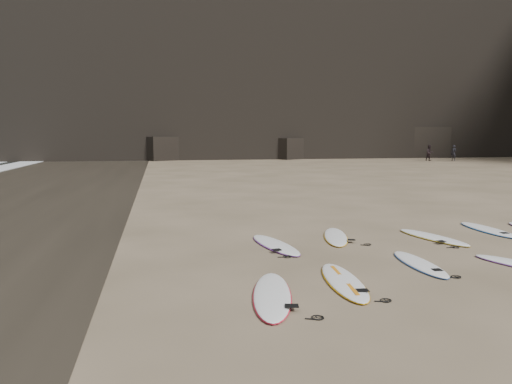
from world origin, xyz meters
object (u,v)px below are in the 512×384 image
at_px(surfboard_7, 433,237).
at_px(surfboard_8, 488,229).
at_px(surfboard_5, 275,244).
at_px(person_b, 430,153).
at_px(person_a, 454,153).
at_px(surfboard_1, 344,281).
at_px(surfboard_6, 336,236).
at_px(surfboard_2, 420,263).
at_px(surfboard_0, 272,294).

height_order(surfboard_7, surfboard_8, same).
bearing_deg(surfboard_5, person_b, 44.72).
bearing_deg(person_a, surfboard_1, -53.77).
relative_size(surfboard_7, person_a, 1.50).
xyz_separation_m(surfboard_6, person_a, (25.41, 34.44, 0.78)).
height_order(surfboard_2, person_a, person_a).
xyz_separation_m(surfboard_0, person_a, (28.19, 38.90, 0.77)).
xyz_separation_m(surfboard_7, person_b, (20.38, 35.40, 0.78)).
distance_m(surfboard_5, surfboard_7, 4.37).
xyz_separation_m(person_a, person_b, (-2.50, 0.39, 0.01)).
height_order(surfboard_6, person_b, person_b).
relative_size(surfboard_7, person_b, 1.49).
height_order(surfboard_0, surfboard_7, surfboard_0).
bearing_deg(surfboard_1, surfboard_6, 78.26).
bearing_deg(person_b, surfboard_1, -123.98).
height_order(surfboard_6, surfboard_7, same).
distance_m(surfboard_8, person_a, 40.14).
relative_size(surfboard_1, person_a, 1.55).
distance_m(surfboard_6, person_b, 41.70).
bearing_deg(surfboard_1, surfboard_0, -154.64).
bearing_deg(person_a, surfboard_7, -52.12).
height_order(surfboard_8, person_a, person_a).
height_order(surfboard_0, surfboard_5, surfboard_0).
xyz_separation_m(surfboard_5, person_b, (24.74, 35.49, 0.78)).
relative_size(person_a, person_b, 0.99).
xyz_separation_m(surfboard_5, surfboard_8, (6.50, 0.74, -0.00)).
bearing_deg(surfboard_1, surfboard_7, 47.63).
bearing_deg(person_a, surfboard_6, -55.38).
relative_size(surfboard_5, person_b, 1.54).
bearing_deg(person_a, surfboard_5, -56.77).
bearing_deg(surfboard_5, surfboard_1, -90.74).
height_order(surfboard_1, surfboard_2, surfboard_1).
relative_size(surfboard_5, surfboard_7, 1.04).
height_order(surfboard_2, surfboard_8, surfboard_8).
bearing_deg(surfboard_2, person_a, 59.37).
relative_size(surfboard_8, person_b, 1.50).
height_order(surfboard_8, person_b, person_b).
height_order(surfboard_0, surfboard_6, surfboard_0).
distance_m(surfboard_1, surfboard_2, 2.25).
xyz_separation_m(surfboard_0, person_b, (25.69, 39.29, 0.78)).
bearing_deg(surfboard_0, surfboard_5, 88.18).
bearing_deg(surfboard_2, surfboard_7, 57.15).
height_order(surfboard_0, surfboard_1, surfboard_0).
distance_m(surfboard_7, person_b, 40.86).
relative_size(surfboard_2, person_a, 1.39).
xyz_separation_m(surfboard_1, surfboard_5, (-0.56, 3.28, 0.00)).
xyz_separation_m(surfboard_0, surfboard_6, (2.77, 4.46, -0.00)).
bearing_deg(surfboard_5, surfboard_2, -52.45).
bearing_deg(surfboard_7, surfboard_8, 3.39).
distance_m(surfboard_0, surfboard_1, 1.59).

